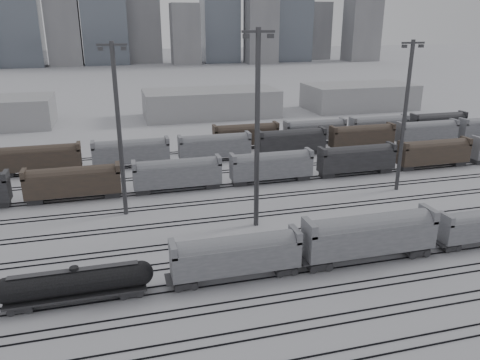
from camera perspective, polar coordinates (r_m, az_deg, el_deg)
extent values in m
plane|color=silver|center=(55.52, 6.68, -11.51)|extent=(900.00, 900.00, 0.00)
cube|color=black|center=(44.66, 14.07, -20.48)|extent=(220.00, 0.07, 0.16)
cube|color=black|center=(45.62, 13.17, -19.43)|extent=(220.00, 0.07, 0.16)
cube|color=black|center=(48.11, 11.11, -16.99)|extent=(220.00, 0.07, 0.16)
cube|color=black|center=(49.14, 10.36, -16.07)|extent=(220.00, 0.07, 0.16)
cube|color=black|center=(51.81, 8.65, -13.95)|extent=(220.00, 0.07, 0.16)
cube|color=black|center=(52.91, 8.02, -13.15)|extent=(220.00, 0.07, 0.16)
cube|color=black|center=(55.71, 6.57, -11.30)|extent=(220.00, 0.07, 0.16)
cube|color=black|center=(56.86, 6.04, -10.61)|extent=(220.00, 0.07, 0.16)
cube|color=black|center=(59.78, 4.81, -8.99)|extent=(220.00, 0.07, 0.16)
cube|color=black|center=(60.97, 4.35, -8.39)|extent=(220.00, 0.07, 0.16)
cube|color=black|center=(63.98, 3.29, -6.98)|extent=(220.00, 0.07, 0.16)
cube|color=black|center=(65.20, 2.89, -6.45)|extent=(220.00, 0.07, 0.16)
cube|color=black|center=(70.03, 1.49, -4.57)|extent=(220.00, 0.07, 0.16)
cube|color=black|center=(71.30, 1.16, -4.12)|extent=(220.00, 0.07, 0.16)
cube|color=black|center=(76.25, -0.02, -2.54)|extent=(220.00, 0.07, 0.16)
cube|color=black|center=(77.54, -0.29, -2.16)|extent=(220.00, 0.07, 0.16)
cube|color=black|center=(82.59, -1.28, -0.82)|extent=(220.00, 0.07, 0.16)
cube|color=black|center=(83.91, -1.52, -0.50)|extent=(220.00, 0.07, 0.16)
cube|color=black|center=(89.96, -2.51, 0.85)|extent=(220.00, 0.07, 0.16)
cube|color=black|center=(91.30, -2.71, 1.12)|extent=(220.00, 0.07, 0.16)
cube|color=black|center=(97.43, -3.55, 2.26)|extent=(220.00, 0.07, 0.16)
cube|color=black|center=(98.78, -3.72, 2.49)|extent=(220.00, 0.07, 0.16)
cube|color=black|center=(104.98, -4.45, 3.47)|extent=(220.00, 0.07, 0.16)
cube|color=black|center=(106.34, -4.59, 3.67)|extent=(220.00, 0.07, 0.16)
cube|color=#232325|center=(54.03, -25.12, -13.69)|extent=(2.38, 1.92, 0.64)
cube|color=#232325|center=(52.93, -13.10, -12.94)|extent=(2.38, 1.92, 0.64)
cube|color=#232325|center=(52.96, -19.22, -12.97)|extent=(14.18, 2.47, 0.23)
cylinder|color=black|center=(52.23, -19.40, -11.60)|extent=(13.26, 2.65, 2.65)
sphere|color=black|center=(53.32, -26.65, -11.98)|extent=(2.65, 2.65, 2.65)
sphere|color=black|center=(51.97, -11.98, -11.03)|extent=(2.65, 2.65, 2.65)
cylinder|color=black|center=(51.53, -19.58, -10.20)|extent=(0.91, 0.91, 0.46)
cube|color=#232325|center=(51.57, -19.56, -10.29)|extent=(12.80, 0.82, 0.05)
cube|color=#232325|center=(53.24, -6.71, -12.29)|extent=(2.54, 2.05, 0.68)
cube|color=#232325|center=(55.77, 5.46, -10.68)|extent=(2.54, 2.05, 0.68)
cube|color=gray|center=(53.08, -0.47, -9.39)|extent=(14.63, 2.93, 3.12)
cylinder|color=gray|center=(52.54, -0.47, -8.27)|extent=(13.26, 2.83, 2.83)
cube|color=gray|center=(51.06, -8.20, -8.35)|extent=(0.68, 2.93, 1.37)
cube|color=gray|center=(54.20, 6.77, -6.59)|extent=(0.68, 2.93, 1.37)
cone|color=#232325|center=(54.01, -0.47, -11.17)|extent=(2.34, 2.34, 0.88)
cube|color=#232325|center=(57.20, 9.45, -9.98)|extent=(2.87, 2.32, 0.77)
cube|color=#232325|center=(63.44, 20.52, -7.96)|extent=(2.87, 2.32, 0.77)
cube|color=gray|center=(58.90, 15.51, -6.73)|extent=(16.54, 3.31, 3.53)
cylinder|color=gray|center=(58.35, 15.62, -5.55)|extent=(15.00, 3.20, 3.20)
cube|color=gray|center=(54.55, 8.45, -5.77)|extent=(0.77, 3.31, 1.54)
cube|color=gray|center=(62.28, 22.02, -3.81)|extent=(0.77, 3.31, 1.54)
cone|color=#232325|center=(59.84, 15.33, -8.58)|extent=(2.65, 2.65, 0.99)
cube|color=#232325|center=(66.42, 24.11, -7.32)|extent=(2.32, 1.87, 0.62)
cube|color=gray|center=(64.25, 23.82, -4.37)|extent=(0.62, 2.67, 1.25)
cylinder|color=#3A3A3C|center=(69.68, -14.51, 5.62)|extent=(0.65, 0.65, 25.33)
cube|color=#3A3A3C|center=(68.03, -15.37, 15.62)|extent=(4.05, 0.30, 0.30)
cube|color=#3A3A3C|center=(68.07, -16.66, 15.08)|extent=(0.71, 0.51, 0.51)
cube|color=#3A3A3C|center=(68.08, -14.01, 15.30)|extent=(0.71, 0.51, 0.51)
cylinder|color=#3A3A3C|center=(63.39, 2.11, 5.77)|extent=(0.70, 0.70, 27.16)
cube|color=#3A3A3C|center=(61.74, 2.26, 17.64)|extent=(4.35, 0.33, 0.33)
cube|color=#3A3A3C|center=(61.29, 0.73, 17.13)|extent=(0.76, 0.54, 0.54)
cube|color=#3A3A3C|center=(62.26, 3.75, 17.13)|extent=(0.76, 0.54, 0.54)
cylinder|color=#3A3A3C|center=(82.70, 19.41, 7.10)|extent=(0.64, 0.64, 25.09)
cube|color=#3A3A3C|center=(81.30, 20.36, 15.41)|extent=(4.01, 0.30, 0.30)
cube|color=#3A3A3C|center=(80.48, 19.41, 15.13)|extent=(0.70, 0.50, 0.50)
cube|color=#3A3A3C|center=(82.19, 21.21, 14.99)|extent=(0.70, 0.50, 0.50)
cube|color=#45372C|center=(80.61, -19.67, -0.42)|extent=(15.00, 3.00, 5.60)
cube|color=gray|center=(80.83, -7.62, 0.60)|extent=(15.00, 3.00, 5.60)
cube|color=gray|center=(84.53, 3.86, 1.56)|extent=(15.00, 3.00, 5.60)
cube|color=#232325|center=(91.31, 14.02, 2.35)|extent=(15.00, 3.00, 5.60)
cube|color=#45372C|center=(100.53, 22.55, 2.96)|extent=(15.00, 3.00, 5.60)
cube|color=#45372C|center=(96.68, -23.21, 2.27)|extent=(15.00, 3.00, 5.60)
cube|color=gray|center=(95.62, -13.11, 3.17)|extent=(15.00, 3.00, 5.60)
cube|color=gray|center=(97.56, -3.09, 3.95)|extent=(15.00, 3.00, 5.60)
cube|color=#232325|center=(102.33, 6.28, 4.58)|extent=(15.00, 3.00, 5.60)
cube|color=#45372C|center=(109.55, 14.63, 5.04)|extent=(15.00, 3.00, 5.60)
cube|color=gray|center=(118.79, 21.83, 5.34)|extent=(15.00, 3.00, 5.60)
cube|color=#45372C|center=(107.19, 0.72, 5.36)|extent=(15.00, 3.00, 5.60)
cube|color=gray|center=(112.91, 9.09, 5.82)|extent=(15.00, 3.00, 5.60)
cube|color=gray|center=(120.77, 16.53, 6.13)|extent=(15.00, 3.00, 5.60)
cube|color=#232325|center=(130.38, 22.97, 6.31)|extent=(15.00, 3.00, 5.60)
cube|color=#A5A5A8|center=(144.10, -3.57, 9.34)|extent=(40.00, 18.00, 8.00)
cube|color=#A5A5A8|center=(161.61, 14.33, 9.85)|extent=(35.00, 18.00, 8.00)
cube|color=gray|center=(325.29, -20.78, 17.11)|extent=(20.00, 16.00, 48.00)
cube|color=gray|center=(325.05, -11.64, 18.97)|extent=(22.00, 17.60, 60.00)
cube|color=gray|center=(327.92, -6.95, 17.27)|extent=(18.00, 14.40, 38.00)
cube|color=#565D67|center=(332.52, -2.53, 20.34)|extent=(24.00, 19.20, 72.00)
cube|color=gray|center=(338.87, 1.84, 18.04)|extent=(20.00, 16.00, 45.00)
cube|color=gray|center=(356.68, 9.92, 17.43)|extent=(18.00, 14.40, 40.00)
cube|color=gray|center=(367.71, 13.70, 18.16)|extent=(22.00, 17.60, 52.00)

